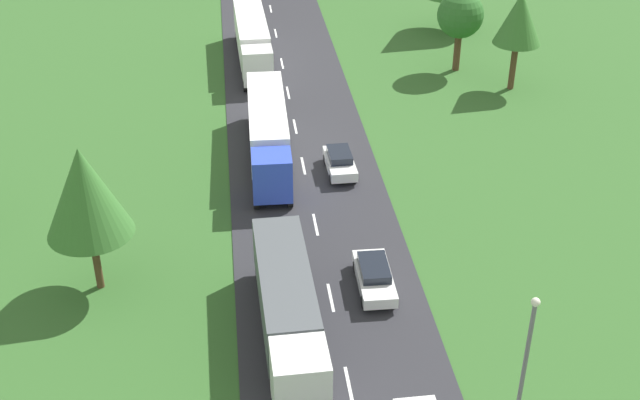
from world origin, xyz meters
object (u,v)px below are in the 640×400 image
object	(u,v)px
tree_oak	(85,192)
tree_lime	(460,16)
car_fourth	(374,276)
tree_maple	(519,19)
truck_third	(268,131)
truck_fourth	(252,39)
truck_second	(288,310)
lamppost_second	(524,370)
car_fifth	(340,162)

from	to	relation	value
tree_oak	tree_lime	xyz separation A→B (m)	(26.75, 27.47, -1.14)
tree_lime	tree_oak	bearing A→B (deg)	-134.23
tree_oak	tree_lime	distance (m)	38.36
tree_oak	tree_lime	world-z (taller)	tree_oak
car_fourth	tree_oak	world-z (taller)	tree_oak
tree_maple	tree_lime	size ratio (longest dim) A/B	1.18
truck_third	truck_fourth	bearing A→B (deg)	90.69
truck_second	lamppost_second	distance (m)	11.90
car_fourth	tree_oak	bearing A→B (deg)	172.73
truck_third	tree_oak	distance (m)	17.09
truck_second	car_fourth	world-z (taller)	truck_second
tree_lime	car_fifth	bearing A→B (deg)	-126.49
tree_oak	truck_second	bearing A→B (deg)	-30.72
car_fourth	tree_maple	world-z (taller)	tree_maple
tree_oak	truck_third	bearing A→B (deg)	53.50
truck_third	tree_maple	distance (m)	22.75
tree_oak	tree_lime	size ratio (longest dim) A/B	1.24
lamppost_second	tree_maple	bearing A→B (deg)	72.10
truck_third	truck_fourth	world-z (taller)	truck_third
truck_second	truck_third	distance (m)	19.13
truck_second	tree_lime	size ratio (longest dim) A/B	1.81
truck_third	tree_maple	world-z (taller)	tree_maple
truck_second	truck_fourth	bearing A→B (deg)	89.94
car_fifth	tree_lime	xyz separation A→B (m)	(12.29, 16.61, 3.93)
tree_lime	car_fourth	bearing A→B (deg)	-112.59
lamppost_second	car_fifth	bearing A→B (deg)	99.01
truck_second	tree_maple	size ratio (longest dim) A/B	1.53
lamppost_second	truck_second	bearing A→B (deg)	138.09
tree_oak	tree_maple	world-z (taller)	tree_oak
car_fourth	lamppost_second	world-z (taller)	lamppost_second
truck_fourth	tree_maple	xyz separation A→B (m)	(20.46, -8.17, 3.72)
truck_third	lamppost_second	xyz separation A→B (m)	(8.42, -26.92, 2.36)
truck_second	truck_third	world-z (taller)	truck_second
truck_fourth	tree_lime	xyz separation A→B (m)	(17.05, -3.79, 2.64)
car_fourth	car_fifth	world-z (taller)	car_fifth
truck_second	truck_fourth	distance (m)	37.00
truck_fourth	car_fifth	distance (m)	20.99
car_fifth	lamppost_second	xyz separation A→B (m)	(3.87, -24.39, 3.66)
tree_maple	truck_second	bearing A→B (deg)	-125.41
car_fourth	tree_lime	xyz separation A→B (m)	(12.20, 29.33, 3.96)
lamppost_second	tree_lime	world-z (taller)	lamppost_second
tree_lime	lamppost_second	bearing A→B (deg)	-101.61
car_fourth	tree_oak	size ratio (longest dim) A/B	0.54
truck_second	tree_oak	xyz separation A→B (m)	(-9.66, 5.74, 3.82)
car_fourth	lamppost_second	size ratio (longest dim) A/B	0.57
truck_third	car_fifth	distance (m)	5.37
car_fourth	car_fifth	distance (m)	12.72
car_fourth	tree_oak	distance (m)	15.53
truck_second	car_fifth	world-z (taller)	truck_second
lamppost_second	truck_fourth	bearing A→B (deg)	100.91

